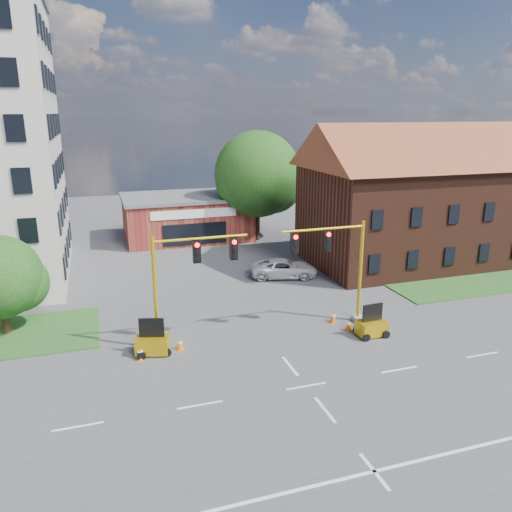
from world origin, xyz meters
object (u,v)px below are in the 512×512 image
Objects in this scene: signal_mast_east at (336,261)px; pickup_white at (284,268)px; trailer_west at (152,343)px; trailer_east at (372,326)px; signal_mast_west at (186,276)px.

signal_mast_east reaches higher than pickup_white.
pickup_white is (11.11, 9.69, 0.11)m from trailer_west.
trailer_west reaches higher than trailer_east.
trailer_west is 12.15m from trailer_east.
trailer_east is 11.35m from pickup_white.
signal_mast_east is 4.18m from trailer_east.
pickup_white is at bearing 45.23° from signal_mast_west.
signal_mast_west reaches higher than trailer_east.
signal_mast_west reaches higher than trailer_west.
signal_mast_west is at bearing 150.38° from pickup_white.
signal_mast_east is at bearing -167.35° from pickup_white.
pickup_white is at bearing 87.50° from signal_mast_east.
signal_mast_east is 1.23× the size of pickup_white.
trailer_east is at bearing -11.95° from signal_mast_west.
signal_mast_west is at bearing 180.00° from signal_mast_east.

